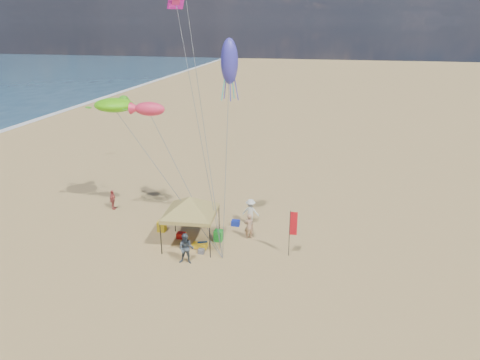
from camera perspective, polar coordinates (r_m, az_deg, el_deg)
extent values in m
plane|color=tan|center=(24.62, -1.49, -11.18)|extent=(280.00, 280.00, 0.00)
cylinder|color=black|center=(28.01, -8.71, -5.02)|extent=(0.06, 0.06, 1.94)
cylinder|color=black|center=(27.37, -2.81, -5.43)|extent=(0.06, 0.06, 1.94)
cylinder|color=black|center=(25.53, -10.52, -7.79)|extent=(0.06, 0.06, 1.94)
cylinder|color=black|center=(24.83, -4.04, -8.34)|extent=(0.06, 0.06, 1.94)
cube|color=#A28E48|center=(25.91, -6.62, -4.44)|extent=(3.22, 3.22, 0.23)
pyramid|color=#A28E48|center=(25.47, -6.71, -2.22)|extent=(5.88, 5.88, 0.97)
cylinder|color=black|center=(24.89, 6.62, -7.13)|extent=(0.04, 0.04, 2.88)
cube|color=red|center=(24.58, 7.17, -5.79)|extent=(0.42, 0.03, 1.44)
cube|color=#B6120E|center=(27.46, -7.86, -7.35)|extent=(0.54, 0.38, 0.38)
cube|color=#122599|center=(28.79, -0.60, -5.77)|extent=(0.54, 0.38, 0.38)
cylinder|color=#0B1D33|center=(26.33, -5.04, -8.54)|extent=(0.69, 0.54, 0.36)
cylinder|color=#E9400C|center=(30.26, -6.96, -4.58)|extent=(0.54, 0.69, 0.36)
cube|color=#1B9528|center=(26.88, -2.91, -7.43)|extent=(0.50, 0.50, 0.70)
cube|color=gold|center=(28.48, -10.40, -6.08)|extent=(0.50, 0.50, 0.70)
cube|color=slate|center=(25.68, -5.20, -9.46)|extent=(0.34, 0.30, 0.28)
cube|color=gold|center=(26.18, -5.37, -8.69)|extent=(0.90, 0.50, 0.24)
imported|color=tan|center=(26.92, 1.20, -6.19)|extent=(0.71, 0.58, 1.67)
imported|color=#3C4752|center=(24.43, -7.20, -9.11)|extent=(0.96, 0.79, 1.84)
imported|color=silver|center=(28.76, 1.43, -4.25)|extent=(1.17, 0.69, 1.79)
imported|color=#AD4742|center=(32.37, -16.64, -2.54)|extent=(0.43, 0.89, 1.47)
ellipsoid|color=#58D80E|center=(29.11, -16.46, 9.58)|extent=(3.25, 2.96, 0.88)
ellipsoid|color=#FF3056|center=(27.32, -11.98, 9.27)|extent=(2.03, 1.12, 0.87)
ellipsoid|color=#3C39B6|center=(25.09, -1.42, 15.55)|extent=(1.01, 1.01, 2.57)
cube|color=#DE17B3|center=(33.49, -8.53, 22.63)|extent=(1.27, 1.27, 1.14)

